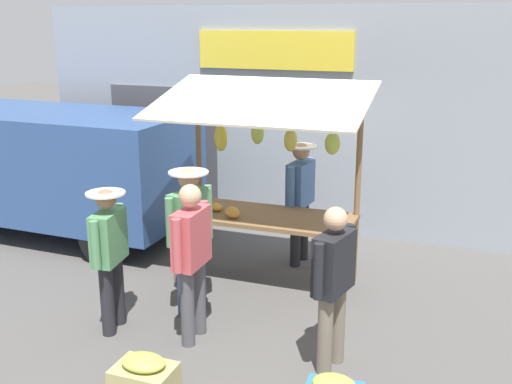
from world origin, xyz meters
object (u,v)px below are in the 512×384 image
Objects in this scene: shopper_with_ponytail at (333,278)px; shopper_in_striped_shirt at (192,252)px; market_stall at (264,161)px; vendor_with_sunhat at (300,193)px; parked_van at (41,160)px; produce_crate_near at (144,376)px; shopper_with_shopping_bag at (190,229)px; shopper_in_grey_tee at (109,249)px.

shopper_in_striped_shirt is (1.45, -0.05, 0.04)m from shopper_with_ponytail.
market_stall is at bearing 50.33° from shopper_with_ponytail.
market_stall is 2.20m from shopper_with_ponytail.
parked_van is (4.10, 0.08, 0.14)m from vendor_with_sunhat.
shopper_with_ponytail is 1.90m from produce_crate_near.
shopper_in_striped_shirt is at bearing -136.59° from shopper_with_shopping_bag.
shopper_with_ponytail is at bearing -93.22° from shopper_with_shopping_bag.
market_stall is at bearing 171.87° from parked_van.
shopper_with_shopping_bag is 1.01× the size of shopper_in_striped_shirt.
shopper_with_shopping_bag reaches higher than produce_crate_near.
market_stall is 1.51× the size of shopper_in_striped_shirt.
shopper_in_striped_shirt is 1.29m from produce_crate_near.
market_stall is 1.51× the size of vendor_with_sunhat.
vendor_with_sunhat is 4.11m from parked_van.
shopper_with_ponytail is (-1.01, 2.41, -0.06)m from vendor_with_sunhat.
shopper_in_grey_tee is 0.94× the size of shopper_in_striped_shirt.
shopper_in_grey_tee is (0.61, 0.66, -0.08)m from shopper_with_shopping_bag.
parked_van is (5.12, -2.34, 0.20)m from shopper_with_ponytail.
shopper_with_ponytail is 5.63m from parked_van.
shopper_in_striped_shirt is (-0.89, -0.10, 0.06)m from shopper_in_grey_tee.
shopper_with_ponytail is at bearing -92.17° from shopper_in_striped_shirt.
shopper_with_ponytail is (-1.74, 0.61, -0.07)m from shopper_with_shopping_bag.
parked_van is at bearing 78.79° from shopper_with_shopping_bag.
shopper_in_striped_shirt is (0.44, 2.36, -0.02)m from vendor_with_sunhat.
shopper_with_shopping_bag is 0.63m from shopper_in_striped_shirt.
vendor_with_sunhat is 2.62m from shopper_with_ponytail.
vendor_with_sunhat is 1.04× the size of shopper_with_ponytail.
parked_van is at bearing -82.51° from vendor_with_sunhat.
shopper_in_striped_shirt reaches higher than vendor_with_sunhat.
market_stall reaches higher than produce_crate_near.
produce_crate_near is (-0.90, 0.91, -0.74)m from shopper_in_grey_tee.
shopper_in_striped_shirt reaches higher than shopper_with_ponytail.
shopper_with_shopping_bag is at bearing -79.47° from produce_crate_near.
shopper_in_grey_tee is at bearing -45.44° from produce_crate_near.
shopper_with_shopping_bag is 1.85m from shopper_with_ponytail.
parked_van is at bearing 57.80° from shopper_in_striped_shirt.
shopper_with_ponytail is 0.36× the size of parked_van.
shopper_in_grey_tee is 2.35m from shopper_with_ponytail.
shopper_with_shopping_bag is at bearing 84.19° from shopper_with_ponytail.
vendor_with_sunhat reaches higher than shopper_in_grey_tee.
market_stall reaches higher than parked_van.
market_stall is at bearing -39.75° from shopper_in_grey_tee.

